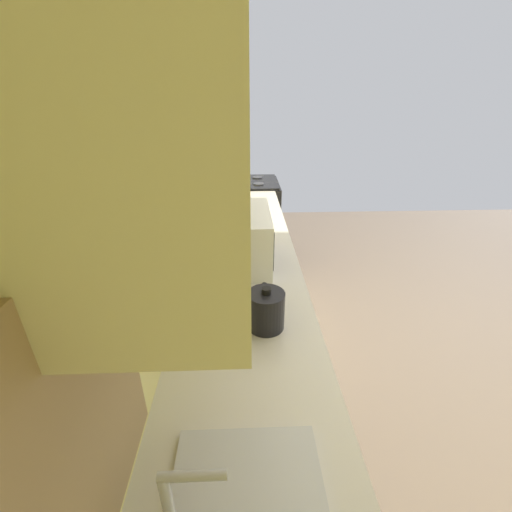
{
  "coord_description": "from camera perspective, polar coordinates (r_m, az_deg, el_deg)",
  "views": [
    {
      "loc": [
        -1.83,
        1.38,
        1.81
      ],
      "look_at": [
        -0.6,
        1.33,
        1.19
      ],
      "focal_mm": 23.69,
      "sensor_mm": 36.0,
      "label": 1
    }
  ],
  "objects": [
    {
      "name": "kettle",
      "position": [
        1.4,
        1.71,
        -9.06
      ],
      "size": [
        0.21,
        0.15,
        0.19
      ],
      "color": "black",
      "rests_on": "counter_run"
    },
    {
      "name": "upper_cabinets",
      "position": [
        1.48,
        -8.88,
        26.48
      ],
      "size": [
        2.25,
        0.31,
        0.72
      ],
      "color": "beige"
    },
    {
      "name": "ground_plane",
      "position": [
        2.92,
        27.62,
        -15.35
      ],
      "size": [
        6.66,
        6.66,
        0.0
      ],
      "primitive_type": "plane",
      "color": "brown"
    },
    {
      "name": "microwave",
      "position": [
        1.88,
        -2.68,
        3.17
      ],
      "size": [
        0.51,
        0.34,
        0.3
      ],
      "color": "white",
      "rests_on": "counter_run"
    },
    {
      "name": "wall_back",
      "position": [
        1.91,
        -13.5,
        13.71
      ],
      "size": [
        4.28,
        0.12,
        2.81
      ],
      "primitive_type": "cube",
      "color": "#E6DA7F",
      "rests_on": "ground_plane"
    },
    {
      "name": "bowl",
      "position": [
        2.88,
        -0.47,
        8.94
      ],
      "size": [
        0.18,
        0.18,
        0.04
      ],
      "color": "silver",
      "rests_on": "counter_run"
    },
    {
      "name": "counter_run",
      "position": [
        2.0,
        -1.79,
        -15.92
      ],
      "size": [
        3.44,
        0.63,
        0.91
      ],
      "color": "beige",
      "rests_on": "ground_plane"
    },
    {
      "name": "oven_range",
      "position": [
        3.75,
        -1.56,
        5.69
      ],
      "size": [
        0.63,
        0.69,
        1.09
      ],
      "color": "black",
      "rests_on": "ground_plane"
    },
    {
      "name": "window_back_wall",
      "position": [
        0.72,
        -28.13,
        -25.02
      ],
      "size": [
        0.55,
        0.02,
        0.6
      ],
      "color": "#997A4C"
    }
  ]
}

